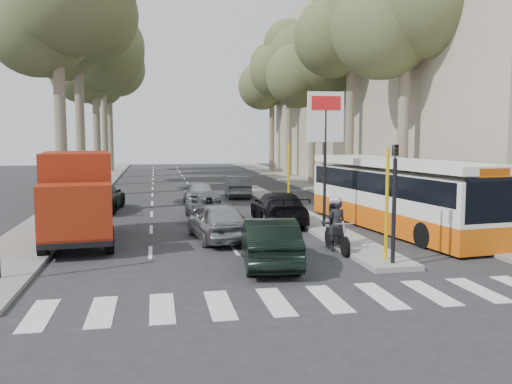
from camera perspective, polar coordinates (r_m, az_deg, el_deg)
ground at (r=16.76m, az=1.74°, el=-7.31°), size 120.00×120.00×0.00m
sidewalk_right at (r=42.86m, az=5.85°, el=0.80°), size 3.20×70.00×0.12m
median_left at (r=44.33m, az=-16.38°, el=0.76°), size 2.40×64.00×0.12m
traffic_island at (r=28.03m, az=3.44°, el=-1.81°), size 1.50×26.00×0.16m
building_near at (r=34.18m, az=24.10°, el=14.08°), size 11.00×18.00×18.00m
building_far at (r=53.60m, az=10.37°, el=10.25°), size 11.00×20.00×16.00m
billboard at (r=22.00m, az=7.30°, el=5.52°), size 1.50×12.10×5.60m
traffic_light_island at (r=16.00m, az=14.39°, el=0.90°), size 0.16×0.41×3.60m
tree_l_b at (r=37.05m, az=-18.12°, el=16.87°), size 7.40×7.20×14.88m
tree_l_c at (r=44.70m, az=-16.45°, el=13.63°), size 7.40×7.20×13.71m
tree_l_d at (r=52.84m, az=-15.71°, el=14.30°), size 7.40×7.20×15.66m
tree_l_e at (r=60.62m, az=-15.10°, el=12.21°), size 7.40×7.20×14.49m
tree_r_a at (r=29.69m, az=15.70°, el=18.43°), size 7.40×7.20×14.10m
tree_r_b at (r=37.14m, az=10.17°, el=17.58°), size 7.40×7.20×15.27m
tree_r_c at (r=44.27m, az=6.11°, el=13.46°), size 7.40×7.20×13.32m
tree_r_d at (r=52.13m, az=3.64°, el=13.85°), size 7.40×7.20×14.88m
tree_r_e at (r=59.79m, az=1.80°, el=12.17°), size 7.40×7.20×14.10m
silver_hatchback at (r=19.99m, az=-4.06°, el=-3.11°), size 2.16×4.33×1.42m
dark_hatchback at (r=16.15m, az=1.39°, el=-5.22°), size 1.98×4.48×1.43m
queue_car_a at (r=25.17m, az=-5.04°, el=-1.53°), size 2.00×4.26×1.18m
queue_car_b at (r=23.75m, az=2.39°, el=-1.68°), size 2.16×4.93×1.41m
queue_car_c at (r=30.49m, az=-6.03°, el=-0.09°), size 1.65×3.97×1.34m
queue_car_d at (r=34.20m, az=-1.97°, el=0.57°), size 1.61×4.10×1.33m
queue_car_e at (r=28.80m, az=-16.11°, el=-0.53°), size 2.43×5.17×1.46m
red_truck at (r=20.43m, az=-18.33°, el=-0.35°), size 2.91×6.29×3.25m
city_bus at (r=22.87m, az=14.55°, el=-0.04°), size 3.74×11.32×2.93m
motorcycle at (r=18.38m, az=8.27°, el=-3.51°), size 0.79×2.19×1.86m
pedestrian_near at (r=23.82m, az=17.62°, el=-0.96°), size 0.78×1.24×1.96m
pedestrian_far at (r=30.03m, az=11.67°, el=0.52°), size 1.35×1.15×1.93m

